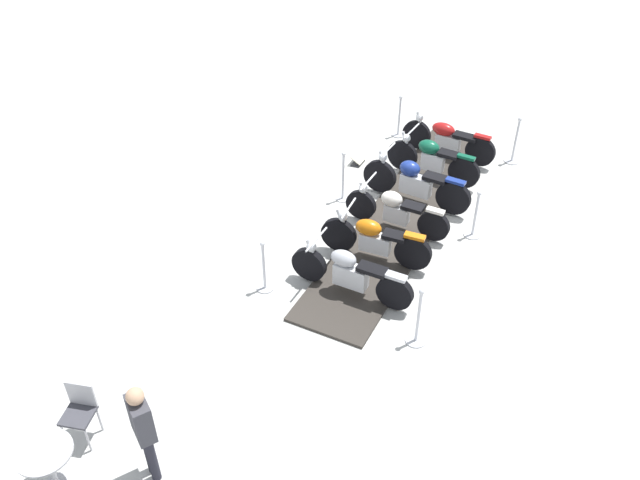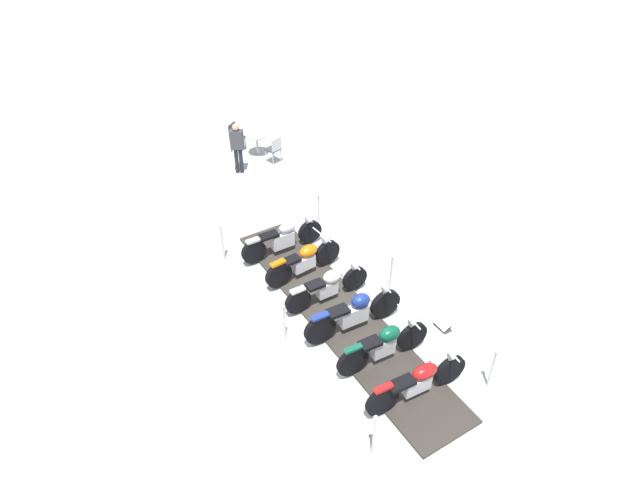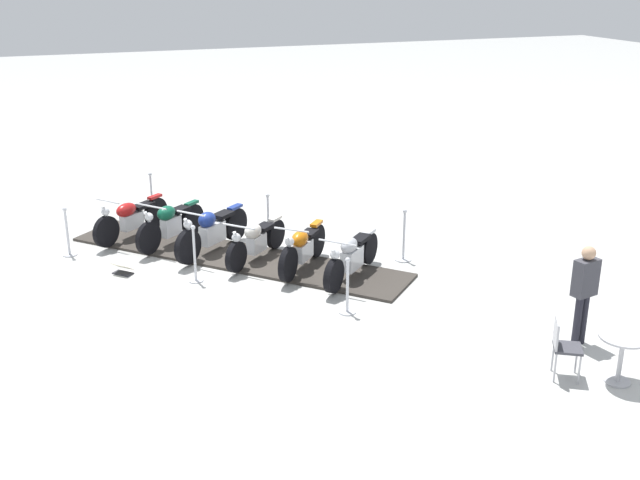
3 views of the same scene
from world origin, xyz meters
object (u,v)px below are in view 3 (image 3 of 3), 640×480
(motorcycle_copper, at_px, (302,248))
(stanchion_right_front, at_px, (68,239))
(motorcycle_chrome, at_px, (351,256))
(stanchion_left_mid, at_px, (268,224))
(motorcycle_navy, at_px, (212,230))
(stanchion_right_mid, at_px, (195,261))
(info_placard, at_px, (123,270))
(bystander_person, at_px, (585,286))
(cafe_chair_across_table, at_px, (563,344))
(motorcycle_maroon, at_px, (130,217))
(stanchion_left_rear, at_px, (404,244))
(motorcycle_cream, at_px, (256,240))
(stanchion_left_front, at_px, (152,204))
(cafe_table, at_px, (622,348))
(motorcycle_forest, at_px, (170,223))
(stanchion_right_rear, at_px, (347,294))

(motorcycle_copper, bearing_deg, stanchion_right_front, -78.30)
(motorcycle_chrome, height_order, stanchion_left_mid, stanchion_left_mid)
(motorcycle_navy, height_order, stanchion_right_mid, stanchion_right_mid)
(motorcycle_navy, height_order, info_placard, motorcycle_navy)
(motorcycle_copper, relative_size, stanchion_right_front, 1.57)
(info_placard, relative_size, bystander_person, 0.27)
(motorcycle_copper, distance_m, cafe_chair_across_table, 5.70)
(motorcycle_maroon, height_order, stanchion_left_mid, motorcycle_maroon)
(stanchion_right_front, bearing_deg, stanchion_left_rear, 157.40)
(cafe_chair_across_table, bearing_deg, motorcycle_maroon, 152.45)
(motorcycle_cream, xyz_separation_m, stanchion_left_front, (1.53, -3.69, -0.14))
(motorcycle_cream, xyz_separation_m, cafe_table, (-3.67, 6.44, 0.07))
(motorcycle_chrome, relative_size, stanchion_right_front, 1.65)
(stanchion_right_mid, relative_size, stanchion_left_front, 1.02)
(motorcycle_navy, xyz_separation_m, cafe_chair_across_table, (-3.70, 6.79, 0.01))
(motorcycle_cream, bearing_deg, stanchion_right_front, -68.80)
(stanchion_right_front, xyz_separation_m, bystander_person, (-7.46, 6.97, 0.65))
(motorcycle_forest, bearing_deg, cafe_chair_across_table, 80.49)
(motorcycle_cream, bearing_deg, cafe_table, 77.06)
(motorcycle_chrome, distance_m, cafe_table, 5.37)
(stanchion_right_rear, bearing_deg, motorcycle_copper, -87.10)
(motorcycle_cream, distance_m, stanchion_left_front, 4.00)
(motorcycle_forest, height_order, stanchion_left_rear, stanchion_left_rear)
(stanchion_right_front, height_order, cafe_table, stanchion_right_front)
(motorcycle_cream, relative_size, bystander_person, 0.99)
(info_placard, bearing_deg, motorcycle_navy, -119.82)
(motorcycle_maroon, relative_size, stanchion_right_rear, 1.73)
(cafe_table, bearing_deg, motorcycle_cream, -60.29)
(bystander_person, bearing_deg, cafe_table, 158.10)
(motorcycle_cream, bearing_deg, cafe_chair_across_table, 73.59)
(motorcycle_chrome, height_order, cafe_chair_across_table, motorcycle_chrome)
(motorcycle_forest, distance_m, stanchion_left_rear, 5.00)
(motorcycle_copper, bearing_deg, stanchion_right_rear, 44.94)
(stanchion_right_front, bearing_deg, stanchion_left_front, -136.36)
(motorcycle_cream, relative_size, motorcycle_chrome, 0.95)
(motorcycle_chrome, relative_size, stanchion_left_front, 1.56)
(bystander_person, bearing_deg, stanchion_left_front, 20.25)
(stanchion_right_front, distance_m, stanchion_right_mid, 3.19)
(motorcycle_chrome, height_order, stanchion_right_rear, stanchion_right_rear)
(motorcycle_maroon, bearing_deg, stanchion_right_rear, 81.00)
(stanchion_left_mid, bearing_deg, stanchion_right_mid, 43.64)
(motorcycle_forest, relative_size, info_placard, 3.83)
(stanchion_left_mid, bearing_deg, motorcycle_forest, -4.33)
(motorcycle_copper, distance_m, stanchion_left_front, 5.00)
(stanchion_left_front, height_order, bystander_person, bystander_person)
(motorcycle_navy, bearing_deg, motorcycle_cream, 93.10)
(motorcycle_maroon, relative_size, info_placard, 4.06)
(motorcycle_copper, relative_size, cafe_table, 2.20)
(stanchion_right_front, relative_size, stanchion_right_rear, 1.01)
(motorcycle_forest, distance_m, motorcycle_cream, 2.13)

